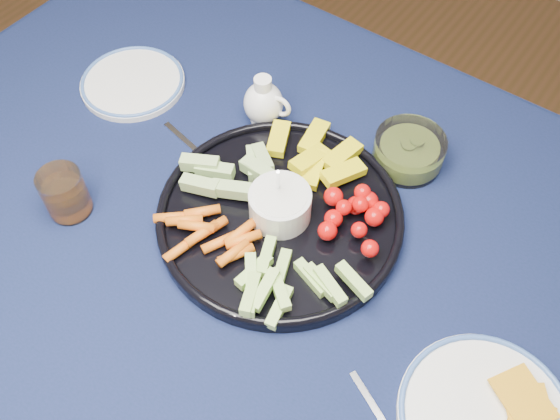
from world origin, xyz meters
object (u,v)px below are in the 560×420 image
Objects in this scene: juice_tumbler at (66,195)px; side_plate_extra at (133,82)px; dining_table at (317,310)px; creamer_pitcher at (264,103)px; cheese_plate at (487,417)px; pickle_bowl at (408,152)px; crudite_platter at (278,212)px.

side_plate_extra is at bearing 113.95° from juice_tumbler.
creamer_pitcher is (-0.26, 0.21, 0.13)m from dining_table.
dining_table is 0.30m from cheese_plate.
pickle_bowl is 0.43m from cheese_plate.
crudite_platter is 0.25m from pickle_bowl.
pickle_bowl is 0.55m from juice_tumbler.
juice_tumbler is 0.29m from side_plate_extra.
crudite_platter is 0.41m from side_plate_extra.
crudite_platter is 4.73× the size of juice_tumbler.
dining_table is 0.43m from juice_tumbler.
cheese_plate is 2.79× the size of juice_tumbler.
creamer_pitcher reaches higher than pickle_bowl.
dining_table is at bearing 17.05° from juice_tumbler.
pickle_bowl is 1.45× the size of juice_tumbler.
juice_tumbler is at bearing -173.34° from cheese_plate.
crudite_platter is at bearing 166.32° from cheese_plate.
pickle_bowl is 0.52m from side_plate_extra.
pickle_bowl is at bearing 132.55° from cheese_plate.
side_plate_extra is (-0.51, 0.14, 0.10)m from dining_table.
crudite_platter reaches higher than cheese_plate.
juice_tumbler is at bearing -66.05° from side_plate_extra.
dining_table is at bearing -25.20° from crudite_platter.
creamer_pitcher reaches higher than side_plate_extra.
juice_tumbler is (-0.28, -0.18, 0.01)m from crudite_platter.
juice_tumbler is (-0.38, -0.40, 0.01)m from pickle_bowl.
crudite_platter is 2.01× the size of side_plate_extra.
side_plate_extra is at bearing 167.55° from crudite_platter.
juice_tumbler is at bearing -111.50° from creamer_pitcher.
cheese_plate is (0.40, -0.10, -0.01)m from crudite_platter.
cheese_plate is (0.54, -0.26, -0.03)m from creamer_pitcher.
pickle_bowl reaches higher than dining_table.
side_plate_extra is at bearing 166.93° from cheese_plate.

